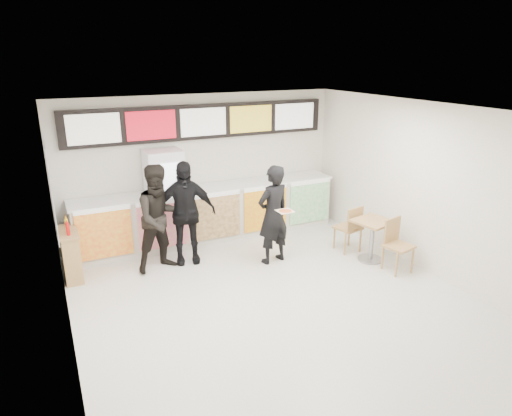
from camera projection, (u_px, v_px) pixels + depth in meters
floor at (280, 307)px, 7.12m from camera, size 7.00×7.00×0.00m
ceiling at (284, 112)px, 6.16m from camera, size 7.00×7.00×0.00m
wall_back at (203, 166)px, 9.64m from camera, size 6.00×0.00×6.00m
wall_left at (61, 253)px, 5.42m from camera, size 0.00×7.00×7.00m
wall_right at (435, 191)px, 7.87m from camera, size 0.00×7.00×7.00m
service_counter at (211, 213)px, 9.58m from camera, size 5.56×0.77×1.14m
menu_board at (202, 122)px, 9.26m from camera, size 5.50×0.14×0.70m
drinks_fridge at (166, 200)px, 9.08m from camera, size 0.70×0.67×2.00m
mirror_panel at (50, 183)px, 7.44m from camera, size 0.01×2.00×1.50m
customer_main at (273, 215)px, 8.41m from camera, size 0.76×0.59×1.88m
customer_left at (161, 218)px, 8.11m from camera, size 1.07×0.90×1.96m
customer_mid at (184, 213)px, 8.40m from camera, size 1.22×0.70×1.95m
pizza_slice at (285, 211)px, 7.95m from camera, size 0.36×0.36×0.02m
cafe_table at (372, 233)px, 8.58m from camera, size 0.80×1.70×0.96m
condiment_ledge at (71, 254)px, 7.93m from camera, size 0.32×0.79×1.05m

